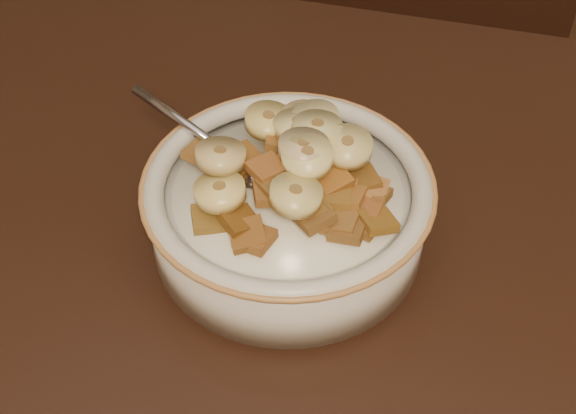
# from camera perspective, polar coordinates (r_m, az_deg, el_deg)

# --- Properties ---
(chair) EXTENTS (0.42, 0.42, 0.93)m
(chair) POSITION_cam_1_polar(r_m,az_deg,el_deg) (1.08, 7.43, 6.14)
(chair) COLOR black
(chair) RESTS_ON floor
(cereal_bowl) EXTENTS (0.17, 0.17, 0.04)m
(cereal_bowl) POSITION_cam_1_polar(r_m,az_deg,el_deg) (0.51, 0.00, -0.70)
(cereal_bowl) COLOR silver
(cereal_bowl) RESTS_ON table
(milk) EXTENTS (0.15, 0.15, 0.00)m
(milk) POSITION_cam_1_polar(r_m,az_deg,el_deg) (0.50, 0.00, 0.96)
(milk) COLOR white
(milk) RESTS_ON cereal_bowl
(spoon) EXTENTS (0.05, 0.04, 0.01)m
(spoon) POSITION_cam_1_polar(r_m,az_deg,el_deg) (0.51, -2.54, 2.63)
(spoon) COLOR #A5A9B9
(spoon) RESTS_ON cereal_bowl
(cereal_square_0) EXTENTS (0.03, 0.03, 0.01)m
(cereal_square_0) POSITION_cam_1_polar(r_m,az_deg,el_deg) (0.47, -3.44, -1.00)
(cereal_square_0) COLOR #61360F
(cereal_square_0) RESTS_ON milk
(cereal_square_1) EXTENTS (0.03, 0.03, 0.01)m
(cereal_square_1) POSITION_cam_1_polar(r_m,az_deg,el_deg) (0.51, 3.89, 3.50)
(cereal_square_1) COLOR brown
(cereal_square_1) RESTS_ON milk
(cereal_square_2) EXTENTS (0.02, 0.02, 0.01)m
(cereal_square_2) POSITION_cam_1_polar(r_m,az_deg,el_deg) (0.47, 3.74, -1.03)
(cereal_square_2) COLOR brown
(cereal_square_2) RESTS_ON milk
(cereal_square_3) EXTENTS (0.02, 0.02, 0.01)m
(cereal_square_3) POSITION_cam_1_polar(r_m,az_deg,el_deg) (0.48, 3.31, 0.74)
(cereal_square_3) COLOR brown
(cereal_square_3) RESTS_ON milk
(cereal_square_4) EXTENTS (0.02, 0.02, 0.01)m
(cereal_square_4) POSITION_cam_1_polar(r_m,az_deg,el_deg) (0.47, 5.37, -1.11)
(cereal_square_4) COLOR brown
(cereal_square_4) RESTS_ON milk
(cereal_square_5) EXTENTS (0.02, 0.02, 0.01)m
(cereal_square_5) POSITION_cam_1_polar(r_m,az_deg,el_deg) (0.48, 5.50, -0.08)
(cereal_square_5) COLOR #96582E
(cereal_square_5) RESTS_ON milk
(cereal_square_6) EXTENTS (0.03, 0.03, 0.01)m
(cereal_square_6) POSITION_cam_1_polar(r_m,az_deg,el_deg) (0.48, 5.10, 0.01)
(cereal_square_6) COLOR brown
(cereal_square_6) RESTS_ON milk
(cereal_square_7) EXTENTS (0.02, 0.02, 0.01)m
(cereal_square_7) POSITION_cam_1_polar(r_m,az_deg,el_deg) (0.49, 5.92, 1.29)
(cereal_square_7) COLOR olive
(cereal_square_7) RESTS_ON milk
(cereal_square_8) EXTENTS (0.03, 0.03, 0.01)m
(cereal_square_8) POSITION_cam_1_polar(r_m,az_deg,el_deg) (0.47, -1.25, 1.03)
(cereal_square_8) COLOR #985B26
(cereal_square_8) RESTS_ON milk
(cereal_square_9) EXTENTS (0.02, 0.02, 0.01)m
(cereal_square_9) POSITION_cam_1_polar(r_m,az_deg,el_deg) (0.51, -0.48, 4.65)
(cereal_square_9) COLOR #9B5C2E
(cereal_square_9) RESTS_ON milk
(cereal_square_10) EXTENTS (0.03, 0.03, 0.01)m
(cereal_square_10) POSITION_cam_1_polar(r_m,az_deg,el_deg) (0.48, -1.51, 2.75)
(cereal_square_10) COLOR #965525
(cereal_square_10) RESTS_ON milk
(cereal_square_11) EXTENTS (0.02, 0.02, 0.01)m
(cereal_square_11) POSITION_cam_1_polar(r_m,az_deg,el_deg) (0.47, 4.28, -1.58)
(cereal_square_11) COLOR brown
(cereal_square_11) RESTS_ON milk
(cereal_square_12) EXTENTS (0.03, 0.03, 0.01)m
(cereal_square_12) POSITION_cam_1_polar(r_m,az_deg,el_deg) (0.48, -5.65, -0.82)
(cereal_square_12) COLOR brown
(cereal_square_12) RESTS_ON milk
(cereal_square_13) EXTENTS (0.03, 0.03, 0.01)m
(cereal_square_13) POSITION_cam_1_polar(r_m,az_deg,el_deg) (0.47, 1.58, -0.05)
(cereal_square_13) COLOR brown
(cereal_square_13) RESTS_ON milk
(cereal_square_14) EXTENTS (0.03, 0.03, 0.01)m
(cereal_square_14) POSITION_cam_1_polar(r_m,az_deg,el_deg) (0.48, 3.14, 2.04)
(cereal_square_14) COLOR #9C5D24
(cereal_square_14) RESTS_ON milk
(cereal_square_15) EXTENTS (0.03, 0.03, 0.01)m
(cereal_square_15) POSITION_cam_1_polar(r_m,az_deg,el_deg) (0.51, -3.29, 3.64)
(cereal_square_15) COLOR brown
(cereal_square_15) RESTS_ON milk
(cereal_square_16) EXTENTS (0.03, 0.03, 0.01)m
(cereal_square_16) POSITION_cam_1_polar(r_m,az_deg,el_deg) (0.47, 1.85, -0.69)
(cereal_square_16) COLOR brown
(cereal_square_16) RESTS_ON milk
(cereal_square_17) EXTENTS (0.02, 0.02, 0.01)m
(cereal_square_17) POSITION_cam_1_polar(r_m,az_deg,el_deg) (0.48, 4.25, 0.71)
(cereal_square_17) COLOR #9D632D
(cereal_square_17) RESTS_ON milk
(cereal_square_18) EXTENTS (0.02, 0.02, 0.01)m
(cereal_square_18) POSITION_cam_1_polar(r_m,az_deg,el_deg) (0.49, 1.84, 3.60)
(cereal_square_18) COLOR #925F23
(cereal_square_18) RESTS_ON milk
(cereal_square_19) EXTENTS (0.03, 0.03, 0.01)m
(cereal_square_19) POSITION_cam_1_polar(r_m,az_deg,el_deg) (0.51, 1.77, 4.11)
(cereal_square_19) COLOR #98622E
(cereal_square_19) RESTS_ON milk
(cereal_square_20) EXTENTS (0.03, 0.03, 0.01)m
(cereal_square_20) POSITION_cam_1_polar(r_m,az_deg,el_deg) (0.49, 5.26, 1.91)
(cereal_square_20) COLOR brown
(cereal_square_20) RESTS_ON milk
(cereal_square_21) EXTENTS (0.03, 0.03, 0.01)m
(cereal_square_21) POSITION_cam_1_polar(r_m,az_deg,el_deg) (0.46, -2.90, -1.98)
(cereal_square_21) COLOR brown
(cereal_square_21) RESTS_ON milk
(cereal_square_22) EXTENTS (0.03, 0.03, 0.01)m
(cereal_square_22) POSITION_cam_1_polar(r_m,az_deg,el_deg) (0.47, 6.36, -0.98)
(cereal_square_22) COLOR #885E1B
(cereal_square_22) RESTS_ON milk
(cereal_square_23) EXTENTS (0.02, 0.02, 0.01)m
(cereal_square_23) POSITION_cam_1_polar(r_m,az_deg,el_deg) (0.52, 3.98, 4.57)
(cereal_square_23) COLOR brown
(cereal_square_23) RESTS_ON milk
(cereal_square_24) EXTENTS (0.03, 0.03, 0.01)m
(cereal_square_24) POSITION_cam_1_polar(r_m,az_deg,el_deg) (0.51, 2.27, 4.33)
(cereal_square_24) COLOR brown
(cereal_square_24) RESTS_ON milk
(cereal_square_25) EXTENTS (0.02, 0.03, 0.01)m
(cereal_square_25) POSITION_cam_1_polar(r_m,az_deg,el_deg) (0.49, 5.94, 0.83)
(cereal_square_25) COLOR brown
(cereal_square_25) RESTS_ON milk
(cereal_square_26) EXTENTS (0.02, 0.03, 0.01)m
(cereal_square_26) POSITION_cam_1_polar(r_m,az_deg,el_deg) (0.50, -4.00, 2.67)
(cereal_square_26) COLOR brown
(cereal_square_26) RESTS_ON milk
(cereal_square_27) EXTENTS (0.02, 0.02, 0.01)m
(cereal_square_27) POSITION_cam_1_polar(r_m,az_deg,el_deg) (0.52, -6.14, 3.80)
(cereal_square_27) COLOR brown
(cereal_square_27) RESTS_ON milk
(cereal_square_28) EXTENTS (0.02, 0.02, 0.01)m
(cereal_square_28) POSITION_cam_1_polar(r_m,az_deg,el_deg) (0.46, -2.38, -2.25)
(cereal_square_28) COLOR brown
(cereal_square_28) RESTS_ON milk
(cereal_square_29) EXTENTS (0.03, 0.03, 0.01)m
(cereal_square_29) POSITION_cam_1_polar(r_m,az_deg,el_deg) (0.47, -0.76, 1.55)
(cereal_square_29) COLOR brown
(cereal_square_29) RESTS_ON milk
(banana_slice_0) EXTENTS (0.04, 0.04, 0.01)m
(banana_slice_0) POSITION_cam_1_polar(r_m,az_deg,el_deg) (0.47, -4.87, 1.10)
(banana_slice_0) COLOR #EED772
(banana_slice_0) RESTS_ON milk
(banana_slice_1) EXTENTS (0.04, 0.04, 0.01)m
(banana_slice_1) POSITION_cam_1_polar(r_m,az_deg,el_deg) (0.52, 1.08, 6.11)
(banana_slice_1) COLOR beige
(banana_slice_1) RESTS_ON milk
(banana_slice_2) EXTENTS (0.04, 0.04, 0.01)m
(banana_slice_2) POSITION_cam_1_polar(r_m,az_deg,el_deg) (0.49, 4.24, 4.29)
(banana_slice_2) COLOR #C9BF7D
(banana_slice_2) RESTS_ON milk
(banana_slice_3) EXTENTS (0.04, 0.04, 0.01)m
(banana_slice_3) POSITION_cam_1_polar(r_m,az_deg,el_deg) (0.50, 1.83, 4.89)
(banana_slice_3) COLOR beige
(banana_slice_3) RESTS_ON milk
(banana_slice_4) EXTENTS (0.04, 0.04, 0.01)m
(banana_slice_4) POSITION_cam_1_polar(r_m,az_deg,el_deg) (0.52, -1.38, 6.16)
(banana_slice_4) COLOR #D7C36C
(banana_slice_4) RESTS_ON milk
(banana_slice_5) EXTENTS (0.04, 0.04, 0.01)m
(banana_slice_5) POSITION_cam_1_polar(r_m,az_deg,el_deg) (0.50, 2.11, 5.58)
(banana_slice_5) COLOR #DED688
(banana_slice_5) RESTS_ON milk
(banana_slice_6) EXTENTS (0.04, 0.04, 0.01)m
(banana_slice_6) POSITION_cam_1_polar(r_m,az_deg,el_deg) (0.48, 1.39, 3.55)
(banana_slice_6) COLOR #FFE89C
(banana_slice_6) RESTS_ON milk
(banana_slice_7) EXTENTS (0.04, 0.04, 0.01)m
(banana_slice_7) POSITION_cam_1_polar(r_m,az_deg,el_deg) (0.51, 0.73, 5.80)
(banana_slice_7) COLOR beige
(banana_slice_7) RESTS_ON milk
(banana_slice_8) EXTENTS (0.04, 0.04, 0.01)m
(banana_slice_8) POSITION_cam_1_polar(r_m,az_deg,el_deg) (0.51, 1.95, 6.16)
(banana_slice_8) COLOR beige
(banana_slice_8) RESTS_ON milk
(banana_slice_9) EXTENTS (0.04, 0.04, 0.01)m
(banana_slice_9) POSITION_cam_1_polar(r_m,az_deg,el_deg) (0.48, 1.13, 4.20)
(banana_slice_9) COLOR beige
(banana_slice_9) RESTS_ON milk
(banana_slice_10) EXTENTS (0.04, 0.04, 0.01)m
(banana_slice_10) POSITION_cam_1_polar(r_m,az_deg,el_deg) (0.51, 1.38, 6.00)
(banana_slice_10) COLOR tan
(banana_slice_10) RESTS_ON milk
(banana_slice_11) EXTENTS (0.04, 0.04, 0.02)m
(banana_slice_11) POSITION_cam_1_polar(r_m,az_deg,el_deg) (0.49, -4.81, 3.65)
(banana_slice_11) COLOR tan
(banana_slice_11) RESTS_ON milk
(banana_slice_12) EXTENTS (0.03, 0.03, 0.01)m
(banana_slice_12) POSITION_cam_1_polar(r_m,az_deg,el_deg) (0.46, 0.55, 0.85)
(banana_slice_12) COLOR #E2D486
(banana_slice_12) RESTS_ON milk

